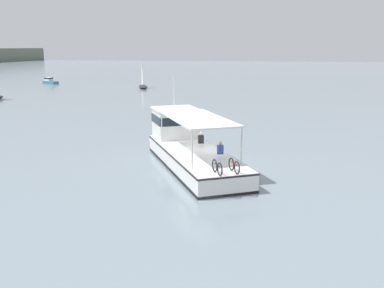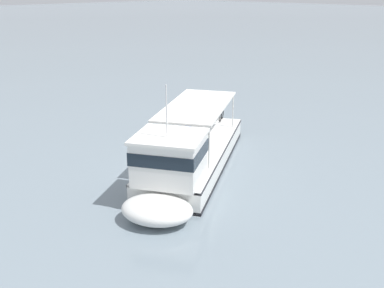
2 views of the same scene
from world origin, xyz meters
name	(u,v)px [view 2 (image 2 of 2)]	position (x,y,z in m)	size (l,w,h in m)	color
ground_plane	(181,168)	(0.00, 0.00, 0.00)	(400.00, 400.00, 0.00)	gray
ferry_main	(187,158)	(0.63, 1.08, 1.01)	(12.57, 8.98, 5.32)	white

